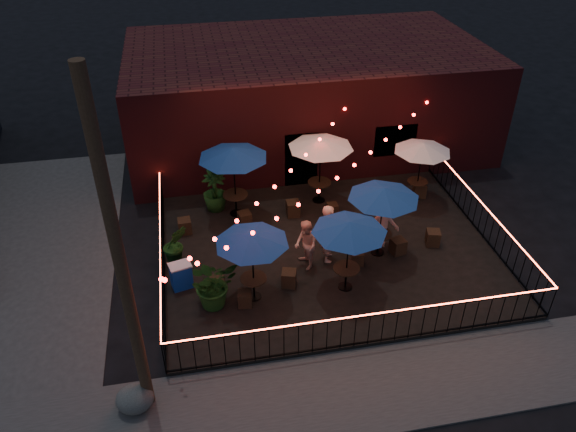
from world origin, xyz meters
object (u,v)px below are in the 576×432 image
object	(u,v)px
cafe_table_0	(252,239)
cafe_table_5	(423,148)
boulder	(135,399)
cafe_table_2	(350,228)
utility_pole	(121,266)
cafe_table_3	(321,144)
cafe_table_1	(233,154)
cooler	(181,276)
cafe_table_4	(384,194)

from	to	relation	value
cafe_table_0	cafe_table_5	world-z (taller)	cafe_table_0
cafe_table_0	boulder	bearing A→B (deg)	-135.88
cafe_table_2	cafe_table_5	world-z (taller)	cafe_table_2
utility_pole	cafe_table_3	xyz separation A→B (m)	(5.78, 7.40, -1.63)
cafe_table_0	cafe_table_1	bearing A→B (deg)	90.03
cafe_table_3	cooler	world-z (taller)	cafe_table_3
cafe_table_3	cafe_table_5	size ratio (longest dim) A/B	1.33
cafe_table_4	cooler	xyz separation A→B (m)	(-5.95, -0.45, -1.72)
utility_pole	cafe_table_1	world-z (taller)	utility_pole
cafe_table_3	cafe_table_5	xyz separation A→B (m)	(3.42, -0.46, -0.26)
cafe_table_3	cafe_table_5	bearing A→B (deg)	-7.61
utility_pole	cafe_table_0	world-z (taller)	utility_pole
cafe_table_0	cafe_table_4	size ratio (longest dim) A/B	1.10
cafe_table_0	cafe_table_3	distance (m)	5.39
cafe_table_5	utility_pole	bearing A→B (deg)	-142.96
cafe_table_1	cafe_table_4	xyz separation A→B (m)	(4.01, -2.97, -0.16)
cafe_table_2	cafe_table_3	distance (m)	4.62
cafe_table_2	boulder	bearing A→B (deg)	-152.78
cafe_table_1	boulder	bearing A→B (deg)	-113.28
cafe_table_2	cafe_table_1	bearing A→B (deg)	121.02
cafe_table_0	cooler	size ratio (longest dim) A/B	3.21
utility_pole	cafe_table_5	distance (m)	11.68
cooler	boulder	xyz separation A→B (m)	(-1.19, -3.85, -0.21)
cafe_table_2	cooler	world-z (taller)	cafe_table_2
utility_pole	cafe_table_5	world-z (taller)	utility_pole
cafe_table_3	cafe_table_0	bearing A→B (deg)	-123.07
cafe_table_1	cafe_table_4	size ratio (longest dim) A/B	1.17
cafe_table_0	cafe_table_2	distance (m)	2.60
cafe_table_2	boulder	size ratio (longest dim) A/B	2.67
utility_pole	cafe_table_1	distance (m)	7.83
cafe_table_0	cafe_table_4	bearing A→B (deg)	17.49
cafe_table_2	cooler	size ratio (longest dim) A/B	2.93
cafe_table_1	cafe_table_3	xyz separation A→B (m)	(2.94, 0.28, -0.06)
cafe_table_3	cooler	distance (m)	6.39
utility_pole	cafe_table_2	distance (m)	6.38
utility_pole	cooler	xyz separation A→B (m)	(0.90, 3.71, -3.45)
cafe_table_4	cafe_table_5	bearing A→B (deg)	49.93
cafe_table_3	cooler	size ratio (longest dim) A/B	3.57
cafe_table_4	cooler	bearing A→B (deg)	-175.71
cafe_table_4	cooler	distance (m)	6.21
cafe_table_1	cafe_table_2	size ratio (longest dim) A/B	1.17
utility_pole	cooler	world-z (taller)	utility_pole
utility_pole	cafe_table_0	xyz separation A→B (m)	(2.84, 2.89, -1.85)
utility_pole	cafe_table_2	world-z (taller)	utility_pole
boulder	cafe_table_2	bearing A→B (deg)	27.22
cafe_table_1	cafe_table_3	bearing A→B (deg)	5.37
cafe_table_3	boulder	xyz separation A→B (m)	(-6.07, -7.55, -2.03)
cafe_table_1	cafe_table_5	xyz separation A→B (m)	(6.36, -0.18, -0.32)
cafe_table_5	cafe_table_4	bearing A→B (deg)	-130.07
cafe_table_0	cafe_table_2	size ratio (longest dim) A/B	1.10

